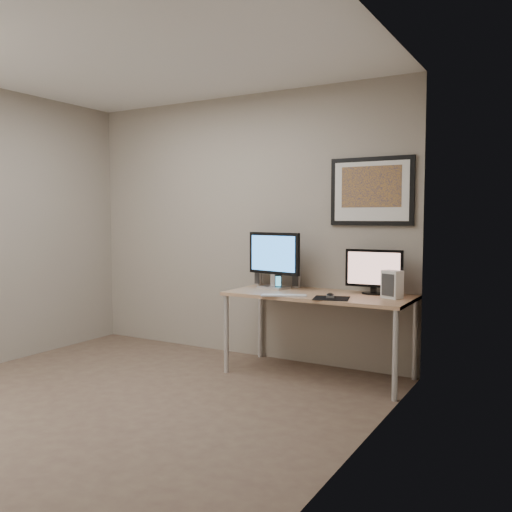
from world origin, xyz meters
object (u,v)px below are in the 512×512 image
Objects in this scene: framed_art at (371,191)px; fan_unit at (392,284)px; monitor_large at (274,257)px; keyboard at (284,295)px; phone_dock at (278,282)px; monitor_tv at (374,271)px; desk at (319,301)px; speaker_right at (296,277)px; speaker_left at (259,276)px.

fan_unit is at bearing -45.99° from framed_art.
keyboard is at bearing -41.07° from monitor_large.
phone_dock is at bearing -162.44° from framed_art.
monitor_tv is (0.08, -0.16, -0.68)m from framed_art.
framed_art is at bearing 25.03° from keyboard.
monitor_large is at bearing -165.59° from framed_art.
phone_dock is at bearing -177.31° from monitor_tv.
monitor_large is (-0.85, -0.22, -0.60)m from framed_art.
keyboard is (0.25, -0.37, -0.06)m from phone_dock.
desk is 8.18× the size of speaker_right.
speaker_left is at bearing 169.86° from speaker_right.
desk is at bearing 32.42° from keyboard.
monitor_tv is 2.92× the size of speaker_left.
monitor_large is 1.48× the size of keyboard.
speaker_right reaches higher than speaker_left.
monitor_large is at bearing -145.02° from speaker_right.
fan_unit is at bearing -23.01° from phone_dock.
phone_dock is (-0.87, -0.09, -0.14)m from monitor_tv.
fan_unit reaches higher than speaker_left.
fan_unit is at bearing -11.77° from speaker_left.
keyboard is (-0.19, -0.29, 0.07)m from desk.
monitor_tv is 0.89m from phone_dock.
phone_dock is at bearing -33.34° from speaker_left.
keyboard is (-0.54, -0.62, -0.88)m from framed_art.
fan_unit is (0.28, -0.29, -0.78)m from framed_art.
fan_unit is at bearing -37.54° from monitor_tv.
monitor_tv is (0.43, 0.18, 0.27)m from desk.
speaker_right is at bearing 42.60° from phone_dock.
speaker_right is 0.85× the size of fan_unit.
framed_art reaches higher than monitor_large.
monitor_tv is at bearing -62.22° from framed_art.
monitor_large is 2.91× the size of speaker_right.
framed_art is 0.71m from monitor_tv.
phone_dock is at bearing -160.87° from fan_unit.
framed_art is 1.51× the size of monitor_tv.
desk is at bearing -22.10° from speaker_left.
fan_unit is at bearing -23.56° from speaker_right.
monitor_tv is at bearing -14.76° from phone_dock.
phone_dock is at bearing 100.02° from keyboard.
framed_art is 1.37m from speaker_left.
phone_dock reaches higher than keyboard.
desk is 11.97× the size of phone_dock.
monitor_large is 2.48× the size of fan_unit.
speaker_left is 0.87× the size of speaker_right.
framed_art is 3.83× the size of speaker_right.
monitor_large is 0.29m from speaker_right.
monitor_tv reaches higher than phone_dock.
desk is 1.07m from framed_art.
monitor_tv is 2.16× the size of fan_unit.
phone_dock is 0.58× the size of fan_unit.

